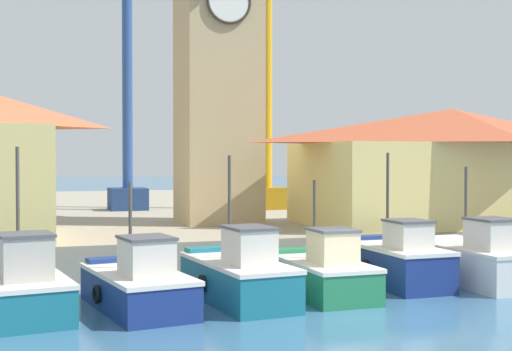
{
  "coord_description": "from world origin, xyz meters",
  "views": [
    {
      "loc": [
        -8.65,
        -17.1,
        4.12
      ],
      "look_at": [
        -0.17,
        8.29,
        3.5
      ],
      "focal_mm": 50.0,
      "sensor_mm": 36.0,
      "label": 1
    }
  ],
  "objects_px": {
    "clock_tower": "(218,53)",
    "port_crane_far": "(125,64)",
    "fishing_boat_left_outer": "(22,288)",
    "fishing_boat_mid_right": "(396,261)",
    "fishing_boat_right_inner": "(477,261)",
    "fishing_boat_mid_left": "(238,275)",
    "warehouse_right": "(452,165)",
    "fishing_boat_center": "(323,272)",
    "port_crane_near": "(266,72)",
    "fishing_boat_left_inner": "(138,284)",
    "dock_worker_near_tower": "(370,209)"
  },
  "relations": [
    {
      "from": "fishing_boat_mid_right",
      "to": "fishing_boat_right_inner",
      "type": "bearing_deg",
      "value": -13.62
    },
    {
      "from": "fishing_boat_mid_right",
      "to": "clock_tower",
      "type": "relative_size",
      "value": 0.28
    },
    {
      "from": "fishing_boat_left_outer",
      "to": "clock_tower",
      "type": "relative_size",
      "value": 0.29
    },
    {
      "from": "fishing_boat_mid_right",
      "to": "port_crane_far",
      "type": "xyz_separation_m",
      "value": [
        -6.04,
        19.06,
        8.53
      ]
    },
    {
      "from": "fishing_boat_center",
      "to": "clock_tower",
      "type": "distance_m",
      "value": 13.23
    },
    {
      "from": "warehouse_right",
      "to": "port_crane_far",
      "type": "distance_m",
      "value": 18.59
    },
    {
      "from": "fishing_boat_left_outer",
      "to": "fishing_boat_mid_left",
      "type": "relative_size",
      "value": 0.9
    },
    {
      "from": "warehouse_right",
      "to": "port_crane_far",
      "type": "bearing_deg",
      "value": 134.16
    },
    {
      "from": "fishing_boat_left_inner",
      "to": "port_crane_near",
      "type": "distance_m",
      "value": 22.69
    },
    {
      "from": "fishing_boat_left_outer",
      "to": "warehouse_right",
      "type": "bearing_deg",
      "value": 22.12
    },
    {
      "from": "fishing_boat_center",
      "to": "port_crane_far",
      "type": "bearing_deg",
      "value": 98.76
    },
    {
      "from": "fishing_boat_left_outer",
      "to": "fishing_boat_center",
      "type": "height_order",
      "value": "fishing_boat_left_outer"
    },
    {
      "from": "fishing_boat_left_inner",
      "to": "fishing_boat_right_inner",
      "type": "xyz_separation_m",
      "value": [
        11.24,
        0.47,
        0.08
      ]
    },
    {
      "from": "fishing_boat_mid_right",
      "to": "port_crane_far",
      "type": "bearing_deg",
      "value": 107.57
    },
    {
      "from": "port_crane_far",
      "to": "fishing_boat_mid_left",
      "type": "bearing_deg",
      "value": -88.94
    },
    {
      "from": "fishing_boat_center",
      "to": "port_crane_near",
      "type": "bearing_deg",
      "value": 75.98
    },
    {
      "from": "fishing_boat_left_outer",
      "to": "fishing_boat_mid_right",
      "type": "relative_size",
      "value": 1.03
    },
    {
      "from": "fishing_boat_right_inner",
      "to": "dock_worker_near_tower",
      "type": "height_order",
      "value": "fishing_boat_right_inner"
    },
    {
      "from": "fishing_boat_mid_right",
      "to": "fishing_boat_right_inner",
      "type": "distance_m",
      "value": 2.72
    },
    {
      "from": "port_crane_near",
      "to": "fishing_boat_mid_right",
      "type": "bearing_deg",
      "value": -95.16
    },
    {
      "from": "fishing_boat_right_inner",
      "to": "fishing_boat_center",
      "type": "bearing_deg",
      "value": -178.28
    },
    {
      "from": "clock_tower",
      "to": "port_crane_far",
      "type": "relative_size",
      "value": 0.74
    },
    {
      "from": "fishing_boat_left_outer",
      "to": "port_crane_near",
      "type": "height_order",
      "value": "port_crane_near"
    },
    {
      "from": "fishing_boat_center",
      "to": "dock_worker_near_tower",
      "type": "height_order",
      "value": "fishing_boat_center"
    },
    {
      "from": "fishing_boat_mid_right",
      "to": "fishing_boat_left_outer",
      "type": "bearing_deg",
      "value": -175.18
    },
    {
      "from": "fishing_boat_center",
      "to": "fishing_boat_mid_left",
      "type": "bearing_deg",
      "value": -177.67
    },
    {
      "from": "fishing_boat_left_outer",
      "to": "fishing_boat_mid_right",
      "type": "distance_m",
      "value": 11.64
    },
    {
      "from": "warehouse_right",
      "to": "port_crane_far",
      "type": "height_order",
      "value": "port_crane_far"
    },
    {
      "from": "warehouse_right",
      "to": "port_crane_far",
      "type": "relative_size",
      "value": 0.63
    },
    {
      "from": "fishing_boat_left_outer",
      "to": "dock_worker_near_tower",
      "type": "relative_size",
      "value": 2.84
    },
    {
      "from": "fishing_boat_left_inner",
      "to": "fishing_boat_right_inner",
      "type": "bearing_deg",
      "value": 2.37
    },
    {
      "from": "fishing_boat_left_outer",
      "to": "fishing_boat_right_inner",
      "type": "bearing_deg",
      "value": 1.36
    },
    {
      "from": "fishing_boat_left_outer",
      "to": "fishing_boat_mid_left",
      "type": "xyz_separation_m",
      "value": [
        5.93,
        0.06,
        0.03
      ]
    },
    {
      "from": "fishing_boat_mid_right",
      "to": "warehouse_right",
      "type": "relative_size",
      "value": 0.33
    },
    {
      "from": "fishing_boat_left_inner",
      "to": "clock_tower",
      "type": "height_order",
      "value": "clock_tower"
    },
    {
      "from": "fishing_boat_mid_right",
      "to": "dock_worker_near_tower",
      "type": "bearing_deg",
      "value": 72.94
    },
    {
      "from": "fishing_boat_center",
      "to": "port_crane_near",
      "type": "distance_m",
      "value": 20.52
    },
    {
      "from": "fishing_boat_right_inner",
      "to": "clock_tower",
      "type": "height_order",
      "value": "clock_tower"
    },
    {
      "from": "fishing_boat_center",
      "to": "fishing_boat_right_inner",
      "type": "xyz_separation_m",
      "value": [
        5.62,
        0.17,
        0.08
      ]
    },
    {
      "from": "fishing_boat_right_inner",
      "to": "port_crane_far",
      "type": "bearing_deg",
      "value": 113.78
    },
    {
      "from": "fishing_boat_left_inner",
      "to": "warehouse_right",
      "type": "height_order",
      "value": "warehouse_right"
    },
    {
      "from": "warehouse_right",
      "to": "dock_worker_near_tower",
      "type": "xyz_separation_m",
      "value": [
        -4.95,
        -1.78,
        -1.7
      ]
    },
    {
      "from": "fishing_boat_mid_right",
      "to": "fishing_boat_right_inner",
      "type": "relative_size",
      "value": 0.94
    },
    {
      "from": "warehouse_right",
      "to": "fishing_boat_center",
      "type": "bearing_deg",
      "value": -142.6
    },
    {
      "from": "fishing_boat_left_outer",
      "to": "fishing_boat_mid_left",
      "type": "distance_m",
      "value": 5.93
    },
    {
      "from": "fishing_boat_left_inner",
      "to": "fishing_boat_right_inner",
      "type": "distance_m",
      "value": 11.25
    },
    {
      "from": "fishing_boat_left_outer",
      "to": "fishing_boat_right_inner",
      "type": "relative_size",
      "value": 0.97
    },
    {
      "from": "fishing_boat_mid_left",
      "to": "clock_tower",
      "type": "xyz_separation_m",
      "value": [
        2.33,
        10.61,
        7.97
      ]
    },
    {
      "from": "dock_worker_near_tower",
      "to": "fishing_boat_mid_right",
      "type": "bearing_deg",
      "value": -107.06
    },
    {
      "from": "fishing_boat_mid_right",
      "to": "clock_tower",
      "type": "distance_m",
      "value": 12.97
    }
  ]
}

